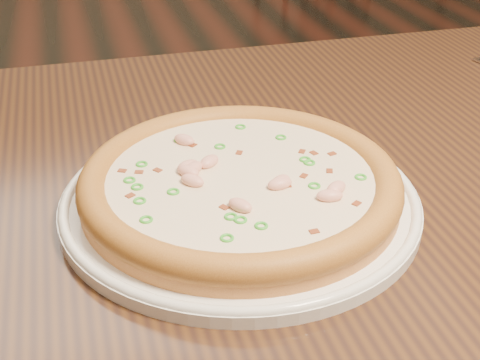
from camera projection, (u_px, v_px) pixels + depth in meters
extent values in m
cube|color=black|center=(334.00, 183.00, 0.73)|extent=(1.20, 0.80, 0.04)
cylinder|color=white|center=(240.00, 201.00, 0.65)|extent=(0.35, 0.35, 0.01)
torus|color=white|center=(240.00, 196.00, 0.64)|extent=(0.34, 0.34, 0.01)
cylinder|color=tan|center=(240.00, 188.00, 0.64)|extent=(0.30, 0.30, 0.02)
torus|color=#B57934|center=(240.00, 180.00, 0.63)|extent=(0.31, 0.31, 0.03)
cylinder|color=#F4DFC2|center=(240.00, 178.00, 0.63)|extent=(0.26, 0.26, 0.00)
ellipsoid|color=#F2B29E|center=(188.00, 171.00, 0.63)|extent=(0.03, 0.03, 0.01)
ellipsoid|color=#F2B29E|center=(193.00, 168.00, 0.64)|extent=(0.03, 0.03, 0.01)
ellipsoid|color=#F2B29E|center=(240.00, 205.00, 0.58)|extent=(0.03, 0.03, 0.01)
ellipsoid|color=#F2B29E|center=(280.00, 184.00, 0.61)|extent=(0.03, 0.02, 0.01)
ellipsoid|color=#F2B29E|center=(280.00, 182.00, 0.61)|extent=(0.03, 0.03, 0.01)
ellipsoid|color=#F2B29E|center=(209.00, 161.00, 0.65)|extent=(0.03, 0.03, 0.01)
ellipsoid|color=#F2B29E|center=(336.00, 188.00, 0.60)|extent=(0.03, 0.03, 0.01)
ellipsoid|color=#F2B29E|center=(184.00, 140.00, 0.69)|extent=(0.03, 0.03, 0.01)
ellipsoid|color=#F2B29E|center=(192.00, 180.00, 0.62)|extent=(0.03, 0.03, 0.01)
ellipsoid|color=#F2B29E|center=(188.00, 166.00, 0.64)|extent=(0.03, 0.02, 0.01)
ellipsoid|color=#F2B29E|center=(330.00, 196.00, 0.59)|extent=(0.03, 0.02, 0.01)
cube|color=maroon|center=(239.00, 153.00, 0.67)|extent=(0.01, 0.01, 0.00)
cube|color=maroon|center=(224.00, 208.00, 0.58)|extent=(0.01, 0.01, 0.00)
cube|color=maroon|center=(304.00, 177.00, 0.63)|extent=(0.01, 0.01, 0.00)
cube|color=maroon|center=(130.00, 196.00, 0.60)|extent=(0.01, 0.01, 0.00)
cube|color=maroon|center=(329.00, 172.00, 0.64)|extent=(0.01, 0.01, 0.00)
cube|color=maroon|center=(302.00, 152.00, 0.67)|extent=(0.01, 0.01, 0.00)
cube|color=maroon|center=(287.00, 187.00, 0.62)|extent=(0.01, 0.01, 0.00)
cube|color=maroon|center=(158.00, 171.00, 0.64)|extent=(0.01, 0.01, 0.00)
cube|color=maroon|center=(332.00, 154.00, 0.67)|extent=(0.01, 0.01, 0.00)
cube|color=maroon|center=(314.00, 232.00, 0.55)|extent=(0.01, 0.01, 0.00)
cube|color=maroon|center=(314.00, 154.00, 0.67)|extent=(0.01, 0.01, 0.00)
cube|color=maroon|center=(193.00, 146.00, 0.69)|extent=(0.01, 0.01, 0.00)
cube|color=maroon|center=(357.00, 204.00, 0.59)|extent=(0.01, 0.01, 0.00)
cube|color=maroon|center=(122.00, 171.00, 0.64)|extent=(0.01, 0.01, 0.00)
cube|color=maroon|center=(139.00, 173.00, 0.64)|extent=(0.01, 0.01, 0.00)
torus|color=green|center=(240.00, 127.00, 0.72)|extent=(0.02, 0.02, 0.00)
torus|color=green|center=(314.00, 186.00, 0.61)|extent=(0.02, 0.02, 0.00)
torus|color=green|center=(146.00, 220.00, 0.57)|extent=(0.02, 0.02, 0.00)
torus|color=green|center=(305.00, 160.00, 0.66)|extent=(0.01, 0.01, 0.00)
torus|color=green|center=(231.00, 217.00, 0.57)|extent=(0.02, 0.02, 0.00)
torus|color=green|center=(309.00, 163.00, 0.65)|extent=(0.02, 0.02, 0.00)
torus|color=green|center=(281.00, 137.00, 0.70)|extent=(0.02, 0.02, 0.00)
torus|color=green|center=(129.00, 180.00, 0.62)|extent=(0.01, 0.01, 0.00)
torus|color=green|center=(361.00, 177.00, 0.63)|extent=(0.01, 0.01, 0.00)
torus|color=green|center=(261.00, 226.00, 0.56)|extent=(0.01, 0.01, 0.00)
torus|color=green|center=(240.00, 220.00, 0.57)|extent=(0.01, 0.01, 0.00)
torus|color=green|center=(188.00, 173.00, 0.63)|extent=(0.02, 0.02, 0.00)
torus|color=green|center=(220.00, 147.00, 0.68)|extent=(0.01, 0.01, 0.00)
torus|color=green|center=(142.00, 164.00, 0.65)|extent=(0.02, 0.02, 0.00)
torus|color=green|center=(227.00, 238.00, 0.54)|extent=(0.01, 0.01, 0.00)
torus|color=green|center=(137.00, 187.00, 0.61)|extent=(0.02, 0.02, 0.00)
torus|color=green|center=(173.00, 192.00, 0.61)|extent=(0.01, 0.01, 0.00)
torus|color=green|center=(140.00, 201.00, 0.59)|extent=(0.02, 0.02, 0.00)
torus|color=green|center=(179.00, 140.00, 0.69)|extent=(0.02, 0.02, 0.00)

